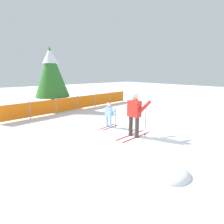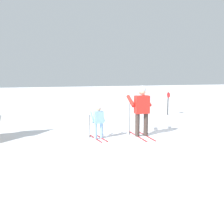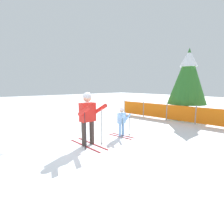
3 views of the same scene
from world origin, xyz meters
name	(u,v)px [view 2 (image 2 of 3)]	position (x,y,z in m)	size (l,w,h in m)	color
ground_plane	(149,136)	(0.00, 0.00, 0.00)	(60.00, 60.00, 0.00)	white
skier_adult	(142,106)	(0.06, 0.27, 1.09)	(1.72, 0.78, 1.81)	maroon
skier_child	(98,119)	(0.04, 1.83, 0.69)	(1.14, 0.56, 1.18)	maroon
trail_marker	(168,101)	(4.16, -2.70, 0.76)	(0.28, 0.05, 1.21)	black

